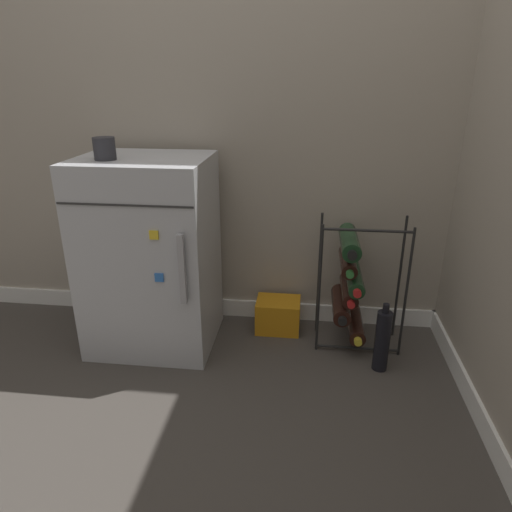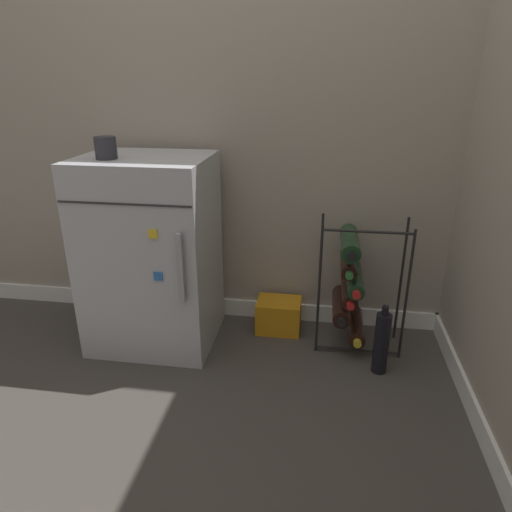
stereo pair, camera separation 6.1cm
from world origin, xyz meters
The scene contains 7 objects.
ground_plane centered at (0.00, 0.00, 0.00)m, with size 14.00×14.00×0.00m, color #423D38.
wall_back centered at (0.00, 0.57, 1.24)m, with size 6.73×0.07×2.50m.
mini_fridge centered at (-0.49, 0.26, 0.44)m, with size 0.56×0.49×0.88m.
wine_rack centered at (0.41, 0.34, 0.31)m, with size 0.39×0.33×0.61m.
soda_box centered at (0.08, 0.42, 0.08)m, with size 0.22×0.16×0.16m.
fridge_top_cup centered at (-0.61, 0.18, 0.92)m, with size 0.09×0.09×0.09m.
loose_bottle_floor centered at (0.55, 0.14, 0.14)m, with size 0.06×0.06×0.32m.
Camera 1 is at (0.21, -1.59, 1.20)m, focal length 32.00 mm.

